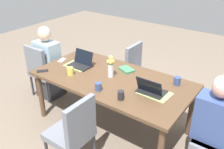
% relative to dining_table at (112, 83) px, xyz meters
% --- Properties ---
extents(ground_plane, '(10.00, 10.00, 0.00)m').
position_rel_dining_table_xyz_m(ground_plane, '(0.00, 0.00, -0.67)').
color(ground_plane, '#756656').
extents(dining_table, '(2.04, 1.04, 0.75)m').
position_rel_dining_table_xyz_m(dining_table, '(0.00, 0.00, 0.00)').
color(dining_table, brown).
rests_on(dining_table, ground_plane).
extents(chair_head_right_left_near, '(0.44, 0.44, 0.90)m').
position_rel_dining_table_xyz_m(chair_head_right_left_near, '(1.38, 0.05, -0.18)').
color(chair_head_right_left_near, slate).
rests_on(chair_head_right_left_near, ground_plane).
extents(person_head_right_left_near, '(0.40, 0.36, 1.19)m').
position_rel_dining_table_xyz_m(person_head_right_left_near, '(1.32, -0.03, -0.15)').
color(person_head_right_left_near, '#2D2D33').
rests_on(person_head_right_left_near, ground_plane).
extents(chair_head_left_left_mid, '(0.44, 0.44, 0.90)m').
position_rel_dining_table_xyz_m(chair_head_left_left_mid, '(-1.36, -0.04, -0.18)').
color(chair_head_left_left_mid, slate).
rests_on(chair_head_left_left_mid, ground_plane).
extents(person_head_left_left_mid, '(0.40, 0.36, 1.19)m').
position_rel_dining_table_xyz_m(person_head_left_left_mid, '(-1.30, 0.04, -0.15)').
color(person_head_left_left_mid, '#2D2D33').
rests_on(person_head_left_left_mid, ground_plane).
extents(chair_near_left_far, '(0.44, 0.44, 0.90)m').
position_rel_dining_table_xyz_m(chair_near_left_far, '(0.09, -0.83, -0.18)').
color(chair_near_left_far, slate).
rests_on(chair_near_left_far, ground_plane).
extents(chair_far_right_near, '(0.44, 0.44, 0.90)m').
position_rel_dining_table_xyz_m(chair_far_right_near, '(-0.08, 0.85, -0.18)').
color(chair_far_right_near, slate).
rests_on(chair_far_right_near, ground_plane).
extents(flower_vase, '(0.10, 0.09, 0.29)m').
position_rel_dining_table_xyz_m(flower_vase, '(-0.03, 0.02, 0.23)').
color(flower_vase, silver).
rests_on(flower_vase, dining_table).
extents(placemat_head_right_left_near, '(0.37, 0.28, 0.00)m').
position_rel_dining_table_xyz_m(placemat_head_right_left_near, '(0.62, -0.01, 0.07)').
color(placemat_head_right_left_near, '#9EBC66').
rests_on(placemat_head_right_left_near, dining_table).
extents(placemat_head_left_left_mid, '(0.36, 0.27, 0.00)m').
position_rel_dining_table_xyz_m(placemat_head_left_left_mid, '(-0.61, 0.02, 0.07)').
color(placemat_head_left_left_mid, '#9EBC66').
rests_on(placemat_head_left_left_mid, dining_table).
extents(laptop_head_left_left_mid, '(0.32, 0.22, 0.21)m').
position_rel_dining_table_xyz_m(laptop_head_left_left_mid, '(-0.57, 0.04, 0.12)').
color(laptop_head_left_left_mid, black).
rests_on(laptop_head_left_left_mid, dining_table).
extents(laptop_head_right_left_near, '(0.32, 0.22, 0.20)m').
position_rel_dining_table_xyz_m(laptop_head_right_left_near, '(0.58, -0.03, 0.12)').
color(laptop_head_right_left_near, black).
rests_on(laptop_head_right_left_near, dining_table).
extents(coffee_mug_near_left, '(0.09, 0.09, 0.10)m').
position_rel_dining_table_xyz_m(coffee_mug_near_left, '(0.74, 0.33, 0.12)').
color(coffee_mug_near_left, '#33477A').
rests_on(coffee_mug_near_left, dining_table).
extents(coffee_mug_near_right, '(0.07, 0.07, 0.10)m').
position_rel_dining_table_xyz_m(coffee_mug_near_right, '(0.37, -0.35, 0.12)').
color(coffee_mug_near_right, '#232328').
rests_on(coffee_mug_near_right, dining_table).
extents(coffee_mug_centre_left, '(0.08, 0.08, 0.10)m').
position_rel_dining_table_xyz_m(coffee_mug_centre_left, '(0.05, -0.34, 0.12)').
color(coffee_mug_centre_left, '#33477A').
rests_on(coffee_mug_centre_left, dining_table).
extents(coffee_mug_centre_right, '(0.08, 0.08, 0.10)m').
position_rel_dining_table_xyz_m(coffee_mug_centre_right, '(-0.50, -0.25, 0.12)').
color(coffee_mug_centre_right, '#DBC64C').
rests_on(coffee_mug_centre_right, dining_table).
extents(book_red_cover, '(0.24, 0.20, 0.03)m').
position_rel_dining_table_xyz_m(book_red_cover, '(0.04, 0.29, 0.09)').
color(book_red_cover, '#3D7F56').
rests_on(book_red_cover, dining_table).
extents(phone_black, '(0.15, 0.16, 0.01)m').
position_rel_dining_table_xyz_m(phone_black, '(-0.88, -0.40, 0.08)').
color(phone_black, black).
rests_on(phone_black, dining_table).
extents(phone_silver, '(0.11, 0.16, 0.01)m').
position_rel_dining_table_xyz_m(phone_silver, '(-0.93, 0.01, 0.08)').
color(phone_silver, silver).
rests_on(phone_silver, dining_table).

